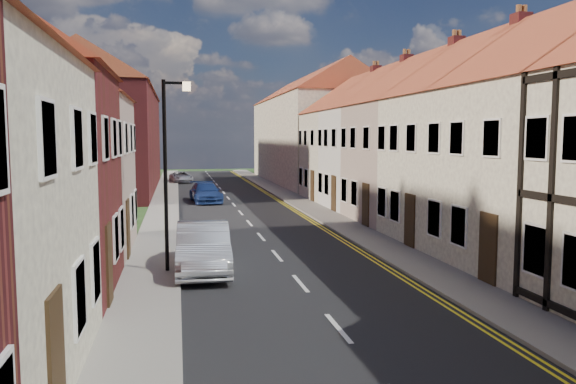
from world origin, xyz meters
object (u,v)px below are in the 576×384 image
object	(u,v)px
lamppost	(168,163)
car_far	(206,192)
car_mid	(203,248)
car_distant	(181,177)

from	to	relation	value
lamppost	car_far	size ratio (longest dim) A/B	1.32
car_mid	car_far	xyz separation A→B (m)	(1.06, 19.73, -0.13)
lamppost	car_far	bearing A→B (deg)	83.93
car_distant	car_mid	bearing A→B (deg)	-99.30
car_mid	car_distant	world-z (taller)	car_mid
car_far	car_distant	bearing A→B (deg)	90.12
lamppost	car_far	xyz separation A→B (m)	(2.11, 19.85, -2.88)
car_far	car_mid	bearing A→B (deg)	-98.05
lamppost	car_distant	xyz separation A→B (m)	(0.61, 36.69, -2.99)
car_mid	car_far	world-z (taller)	car_mid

